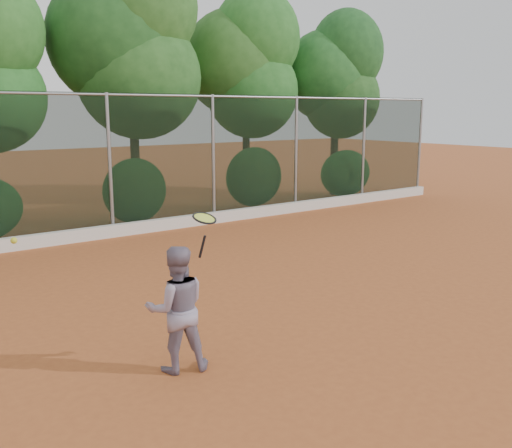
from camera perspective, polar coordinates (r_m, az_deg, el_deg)
ground at (r=8.93m, az=3.88°, el=-8.91°), size 80.00×80.00×0.00m
concrete_curb at (r=14.56m, az=-13.83°, el=-0.63°), size 24.00×0.20×0.30m
tennis_player at (r=6.90m, az=-7.93°, el=-8.41°), size 0.89×0.79×1.54m
chainlink_fence at (r=14.47m, az=-14.43°, el=6.12°), size 24.09×0.09×3.50m
foliage_backdrop at (r=16.15m, az=-19.54°, el=15.39°), size 23.70×3.63×7.55m
tennis_racket at (r=6.61m, az=-5.20°, el=0.25°), size 0.34×0.33×0.55m
tennis_ball_in_flight at (r=6.54m, az=-23.06°, el=-1.53°), size 0.07×0.07×0.07m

